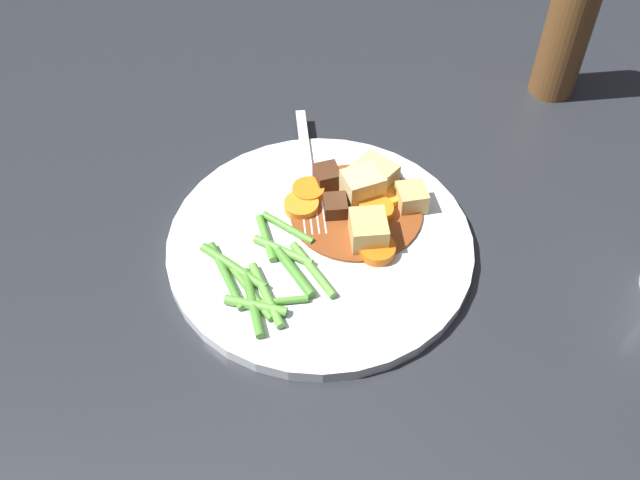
% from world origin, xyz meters
% --- Properties ---
extents(ground_plane, '(3.00, 3.00, 0.00)m').
position_xyz_m(ground_plane, '(0.00, 0.00, 0.00)').
color(ground_plane, '#26282D').
extents(dinner_plate, '(0.28, 0.28, 0.01)m').
position_xyz_m(dinner_plate, '(0.00, 0.00, 0.01)').
color(dinner_plate, white).
rests_on(dinner_plate, ground_plane).
extents(stew_sauce, '(0.12, 0.12, 0.00)m').
position_xyz_m(stew_sauce, '(0.05, -0.00, 0.01)').
color(stew_sauce, brown).
rests_on(stew_sauce, dinner_plate).
extents(carrot_slice_0, '(0.04, 0.04, 0.01)m').
position_xyz_m(carrot_slice_0, '(0.03, 0.05, 0.02)').
color(carrot_slice_0, orange).
rests_on(carrot_slice_0, dinner_plate).
extents(carrot_slice_1, '(0.05, 0.05, 0.01)m').
position_xyz_m(carrot_slice_1, '(0.10, 0.01, 0.02)').
color(carrot_slice_1, orange).
rests_on(carrot_slice_1, dinner_plate).
extents(carrot_slice_2, '(0.04, 0.04, 0.01)m').
position_xyz_m(carrot_slice_2, '(0.08, -0.01, 0.02)').
color(carrot_slice_2, orange).
rests_on(carrot_slice_2, dinner_plate).
extents(carrot_slice_3, '(0.03, 0.03, 0.01)m').
position_xyz_m(carrot_slice_3, '(0.02, -0.05, 0.02)').
color(carrot_slice_3, orange).
rests_on(carrot_slice_3, dinner_plate).
extents(carrot_slice_4, '(0.04, 0.04, 0.01)m').
position_xyz_m(carrot_slice_4, '(0.02, 0.04, 0.02)').
color(carrot_slice_4, orange).
rests_on(carrot_slice_4, dinner_plate).
extents(carrot_slice_5, '(0.04, 0.04, 0.01)m').
position_xyz_m(carrot_slice_5, '(0.06, -0.02, 0.02)').
color(carrot_slice_5, orange).
rests_on(carrot_slice_5, dinner_plate).
extents(potato_chunk_0, '(0.05, 0.05, 0.03)m').
position_xyz_m(potato_chunk_0, '(0.03, -0.03, 0.03)').
color(potato_chunk_0, '#DBBC6B').
rests_on(potato_chunk_0, dinner_plate).
extents(potato_chunk_1, '(0.04, 0.04, 0.03)m').
position_xyz_m(potato_chunk_1, '(0.07, 0.01, 0.03)').
color(potato_chunk_1, '#EAD68C').
rests_on(potato_chunk_1, dinner_plate).
extents(potato_chunk_2, '(0.04, 0.04, 0.02)m').
position_xyz_m(potato_chunk_2, '(0.09, -0.03, 0.02)').
color(potato_chunk_2, '#DBBC6B').
rests_on(potato_chunk_2, dinner_plate).
extents(potato_chunk_3, '(0.04, 0.04, 0.03)m').
position_xyz_m(potato_chunk_3, '(0.08, 0.01, 0.03)').
color(potato_chunk_3, '#E5CC7A').
rests_on(potato_chunk_3, dinner_plate).
extents(meat_chunk_0, '(0.03, 0.03, 0.02)m').
position_xyz_m(meat_chunk_0, '(0.05, 0.04, 0.02)').
color(meat_chunk_0, '#4C2B19').
rests_on(meat_chunk_0, dinner_plate).
extents(meat_chunk_1, '(0.03, 0.03, 0.02)m').
position_xyz_m(meat_chunk_1, '(0.03, 0.01, 0.02)').
color(meat_chunk_1, '#4C2B19').
rests_on(meat_chunk_1, dinner_plate).
extents(green_bean_0, '(0.02, 0.07, 0.01)m').
position_xyz_m(green_bean_0, '(-0.08, 0.03, 0.02)').
color(green_bean_0, '#599E38').
rests_on(green_bean_0, dinner_plate).
extents(green_bean_1, '(0.03, 0.07, 0.01)m').
position_xyz_m(green_bean_1, '(-0.08, -0.01, 0.02)').
color(green_bean_1, '#66AD42').
rests_on(green_bean_1, dinner_plate).
extents(green_bean_2, '(0.02, 0.07, 0.01)m').
position_xyz_m(green_bean_2, '(-0.08, 0.00, 0.02)').
color(green_bean_2, '#599E38').
rests_on(green_bean_2, dinner_plate).
extents(green_bean_3, '(0.04, 0.06, 0.01)m').
position_xyz_m(green_bean_3, '(-0.09, -0.01, 0.02)').
color(green_bean_3, '#4C8E33').
rests_on(green_bean_3, dinner_plate).
extents(green_bean_4, '(0.03, 0.05, 0.01)m').
position_xyz_m(green_bean_4, '(-0.03, 0.03, 0.02)').
color(green_bean_4, '#599E38').
rests_on(green_bean_4, dinner_plate).
extents(green_bean_5, '(0.02, 0.06, 0.01)m').
position_xyz_m(green_bean_5, '(-0.04, -0.01, 0.02)').
color(green_bean_5, '#4C8E33').
rests_on(green_bean_5, dinner_plate).
extents(green_bean_6, '(0.03, 0.07, 0.01)m').
position_xyz_m(green_bean_6, '(-0.09, 0.03, 0.02)').
color(green_bean_6, '#4C8E33').
rests_on(green_bean_6, dinner_plate).
extents(green_bean_7, '(0.01, 0.06, 0.01)m').
position_xyz_m(green_bean_7, '(-0.01, 0.03, 0.02)').
color(green_bean_7, '#599E38').
rests_on(green_bean_7, dinner_plate).
extents(green_bean_8, '(0.03, 0.05, 0.01)m').
position_xyz_m(green_bean_8, '(-0.09, -0.01, 0.02)').
color(green_bean_8, '#66AD42').
rests_on(green_bean_8, dinner_plate).
extents(green_bean_9, '(0.02, 0.07, 0.01)m').
position_xyz_m(green_bean_9, '(-0.03, -0.02, 0.02)').
color(green_bean_9, '#66AD42').
rests_on(green_bean_9, dinner_plate).
extents(green_bean_10, '(0.05, 0.04, 0.01)m').
position_xyz_m(green_bean_10, '(-0.08, -0.02, 0.02)').
color(green_bean_10, '#599E38').
rests_on(green_bean_10, dinner_plate).
extents(green_bean_11, '(0.02, 0.06, 0.01)m').
position_xyz_m(green_bean_11, '(-0.03, 0.01, 0.02)').
color(green_bean_11, '#66AD42').
rests_on(green_bean_11, dinner_plate).
extents(fork, '(0.13, 0.14, 0.00)m').
position_xyz_m(fork, '(0.05, 0.07, 0.01)').
color(fork, silver).
rests_on(fork, dinner_plate).
extents(pepper_mill, '(0.05, 0.05, 0.15)m').
position_xyz_m(pepper_mill, '(0.35, -0.02, 0.08)').
color(pepper_mill, brown).
rests_on(pepper_mill, ground_plane).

